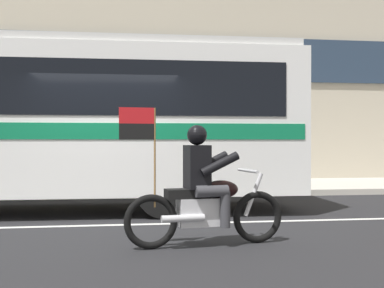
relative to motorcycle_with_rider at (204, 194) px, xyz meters
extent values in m
plane|color=black|center=(-1.32, 2.43, -0.67)|extent=(60.00, 60.00, 0.00)
cube|color=#B7B2A8|center=(-1.32, 7.53, -0.59)|extent=(28.00, 3.80, 0.15)
cube|color=silver|center=(-1.32, 1.83, -0.66)|extent=(26.60, 0.14, 0.01)
cube|color=#B2A893|center=(-1.32, 9.83, 5.03)|extent=(28.00, 0.80, 11.40)
cube|color=#233347|center=(-1.32, 9.39, 3.32)|extent=(25.76, 0.10, 1.40)
cylinder|color=black|center=(-0.28, 2.45, -0.15)|extent=(1.04, 0.30, 1.04)
torus|color=black|center=(0.74, 0.10, -0.32)|extent=(0.70, 0.18, 0.69)
torus|color=black|center=(-0.69, -0.09, -0.32)|extent=(0.70, 0.18, 0.69)
cube|color=silver|center=(-0.02, 0.00, -0.22)|extent=(0.67, 0.37, 0.36)
ellipsoid|color=black|center=(0.22, 0.03, 0.06)|extent=(0.51, 0.34, 0.24)
cube|color=black|center=(-0.22, -0.03, 0.02)|extent=(0.59, 0.33, 0.12)
cylinder|color=silver|center=(0.68, 0.10, -0.02)|extent=(0.28, 0.09, 0.58)
cylinder|color=silver|center=(0.60, 0.09, 0.30)|extent=(0.13, 0.64, 0.04)
cylinder|color=silver|center=(-0.30, -0.20, -0.27)|extent=(0.56, 0.16, 0.09)
cube|color=black|center=(-0.09, -0.01, 0.36)|extent=(0.33, 0.39, 0.56)
sphere|color=black|center=(-0.09, -0.01, 0.77)|extent=(0.26, 0.26, 0.26)
cylinder|color=#38383D|center=(0.02, 0.19, 0.06)|extent=(0.44, 0.21, 0.15)
cylinder|color=#38383D|center=(0.20, 0.21, -0.18)|extent=(0.13, 0.13, 0.46)
cylinder|color=#38383D|center=(0.07, -0.17, 0.06)|extent=(0.44, 0.21, 0.15)
cylinder|color=#38383D|center=(0.25, -0.15, -0.18)|extent=(0.13, 0.13, 0.46)
cylinder|color=black|center=(0.12, 0.22, 0.40)|extent=(0.53, 0.18, 0.32)
cylinder|color=black|center=(0.17, -0.18, 0.40)|extent=(0.53, 0.18, 0.32)
cylinder|color=olive|center=(-0.64, -0.09, 0.48)|extent=(0.02, 0.02, 1.25)
cube|color=red|center=(-0.87, -0.12, 1.01)|extent=(0.44, 0.08, 0.20)
cube|color=black|center=(-0.87, -0.12, 0.81)|extent=(0.44, 0.08, 0.20)
camera|label=1|loc=(-1.12, -6.47, 0.68)|focal=47.60mm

